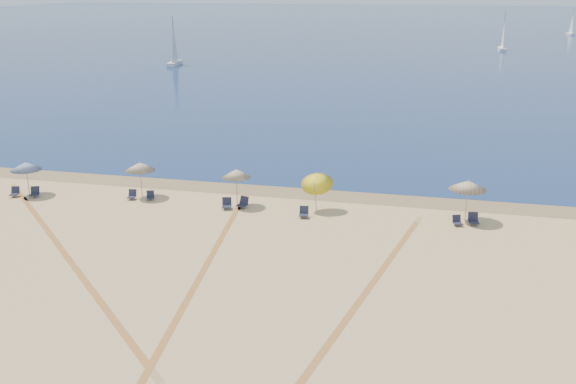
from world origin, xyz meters
name	(u,v)px	position (x,y,z in m)	size (l,w,h in m)	color
ocean	(417,23)	(0.00, 225.00, 0.01)	(500.00, 500.00, 0.00)	#0C2151
wet_sand	(301,193)	(0.00, 24.00, 0.00)	(500.00, 500.00, 0.00)	olive
umbrella_0	(26,166)	(-18.22, 19.39, 2.03)	(2.11, 2.11, 2.38)	gray
umbrella_1	(140,166)	(-10.42, 20.72, 2.14)	(2.02, 2.02, 2.48)	gray
umbrella_2	(236,173)	(-3.52, 20.39, 2.19)	(1.86, 1.86, 2.54)	gray
umbrella_3	(317,181)	(1.74, 20.56, 2.01)	(2.05, 2.08, 2.73)	gray
umbrella_4	(468,185)	(11.01, 20.83, 2.27)	(2.27, 2.27, 2.61)	gray
chair_0	(15,192)	(-18.92, 18.80, 0.29)	(0.68, 0.76, 0.67)	black
chair_1	(35,192)	(-17.54, 19.03, 0.31)	(0.76, 0.82, 0.69)	black
chair_2	(132,195)	(-10.84, 20.07, 0.28)	(0.61, 0.69, 0.64)	black
chair_3	(150,196)	(-9.58, 20.24, 0.26)	(0.68, 0.73, 0.60)	black
chair_4	(227,204)	(-3.98, 19.62, 0.32)	(0.76, 0.83, 0.72)	black
chair_5	(243,203)	(-3.01, 20.05, 0.32)	(0.75, 0.83, 0.72)	black
chair_6	(304,213)	(1.21, 19.16, 0.30)	(0.65, 0.74, 0.68)	black
chair_7	(457,221)	(10.51, 19.85, 0.27)	(0.67, 0.73, 0.61)	black
chair_8	(473,219)	(11.45, 20.24, 0.32)	(0.69, 0.78, 0.72)	black
sailboat_0	(503,39)	(21.64, 131.01, 2.47)	(1.52, 5.51, 8.15)	white
sailboat_1	(571,27)	(43.73, 180.63, 2.14)	(1.70, 4.84, 7.06)	white
sailboat_2	(174,51)	(-36.80, 90.73, 2.53)	(2.14, 5.76, 8.37)	white
tire_tracks	(192,280)	(-2.35, 9.05, 0.00)	(52.80, 41.42, 0.00)	tan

